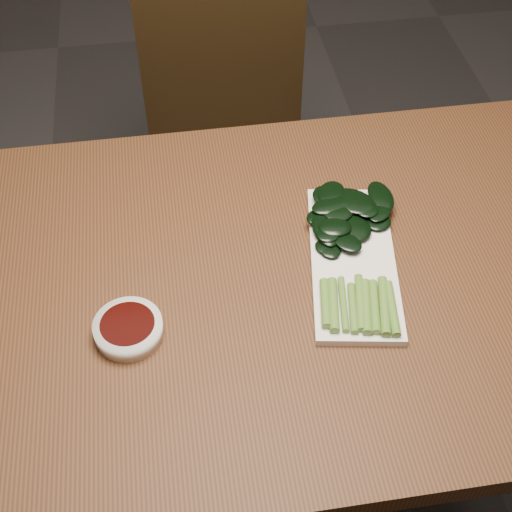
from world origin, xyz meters
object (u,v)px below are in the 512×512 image
object	(u,v)px
table	(267,303)
chair_far	(228,144)
sauce_bowl	(128,329)
serving_plate	(353,261)
gai_lan	(349,237)

from	to	relation	value
table	chair_far	world-z (taller)	chair_far
table	sauce_bowl	world-z (taller)	sauce_bowl
sauce_bowl	chair_far	bearing A→B (deg)	72.36
serving_plate	sauce_bowl	bearing A→B (deg)	-166.59
sauce_bowl	gai_lan	size ratio (longest dim) A/B	0.30
table	sauce_bowl	distance (m)	0.26
chair_far	sauce_bowl	distance (m)	0.84
sauce_bowl	serving_plate	size ratio (longest dim) A/B	0.30
chair_far	sauce_bowl	world-z (taller)	chair_far
table	gai_lan	xyz separation A→B (m)	(0.15, 0.04, 0.10)
chair_far	serving_plate	distance (m)	0.73
chair_far	sauce_bowl	xyz separation A→B (m)	(-0.24, -0.75, 0.28)
table	sauce_bowl	bearing A→B (deg)	-159.68
serving_plate	gai_lan	distance (m)	0.04
sauce_bowl	gai_lan	distance (m)	0.40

